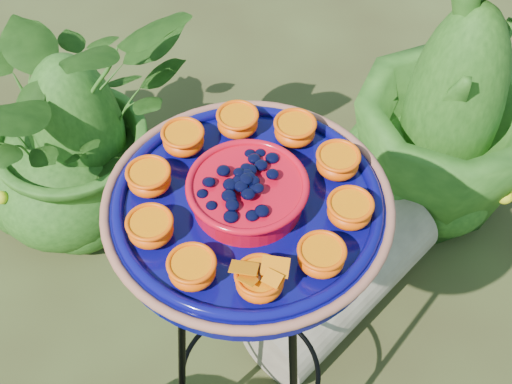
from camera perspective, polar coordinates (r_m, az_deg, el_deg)
tripod_stand at (r=1.51m, az=-0.53°, el=-10.46°), size 0.44×0.44×0.92m
feeder_dish at (r=1.18m, az=-0.67°, el=-0.92°), size 0.61×0.61×0.11m
driftwood_log at (r=2.11m, az=7.06°, el=-7.36°), size 0.61×0.60×0.21m
shrub_back_left at (r=2.19m, az=-14.49°, el=6.17°), size 0.94×0.91×0.80m
shrub_back_right at (r=2.13m, az=16.11°, el=8.80°), size 0.83×0.83×1.05m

